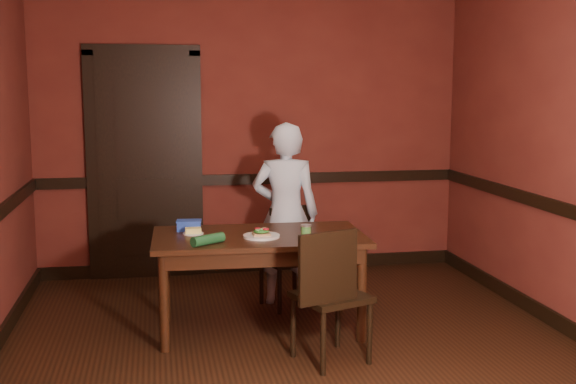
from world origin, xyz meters
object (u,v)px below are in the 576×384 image
object	(u,v)px
dining_table	(259,282)
chair_near	(331,294)
sauce_jar	(306,231)
food_tub	(189,225)
cheese_saucer	(193,232)
person	(285,214)
sandwich_plate	(261,235)
chair_far	(287,258)

from	to	relation	value
dining_table	chair_near	bearing A→B (deg)	-59.54
sauce_jar	food_tub	bearing A→B (deg)	154.40
food_tub	cheese_saucer	bearing A→B (deg)	-75.64
person	cheese_saucer	world-z (taller)	person
sandwich_plate	cheese_saucer	size ratio (longest dim) A/B	1.74
food_tub	dining_table	bearing A→B (deg)	-20.94
cheese_saucer	food_tub	distance (m)	0.15
sauce_jar	cheese_saucer	world-z (taller)	sauce_jar
chair_near	person	xyz separation A→B (m)	(-0.06, 1.31, 0.30)
sauce_jar	dining_table	bearing A→B (deg)	155.68
dining_table	person	world-z (taller)	person
cheese_saucer	food_tub	world-z (taller)	food_tub
chair_near	sandwich_plate	distance (m)	0.75
person	sandwich_plate	bearing A→B (deg)	80.29
sandwich_plate	sauce_jar	xyz separation A→B (m)	(0.31, -0.05, 0.03)
person	sauce_jar	bearing A→B (deg)	103.76
sauce_jar	cheese_saucer	bearing A→B (deg)	162.88
chair_near	sandwich_plate	world-z (taller)	chair_near
sandwich_plate	person	bearing A→B (deg)	67.22
cheese_saucer	dining_table	bearing A→B (deg)	-11.86
chair_far	person	bearing A→B (deg)	69.34
chair_far	sauce_jar	world-z (taller)	sauce_jar
chair_far	chair_near	distance (m)	1.22
food_tub	sandwich_plate	bearing A→B (deg)	-29.24
chair_far	person	world-z (taller)	person
sandwich_plate	food_tub	world-z (taller)	food_tub
chair_far	chair_near	bearing A→B (deg)	-105.48
chair_near	person	bearing A→B (deg)	-107.58
chair_near	sauce_jar	world-z (taller)	chair_near
person	dining_table	bearing A→B (deg)	76.87
sauce_jar	food_tub	world-z (taller)	sauce_jar
dining_table	sandwich_plate	size ratio (longest dim) A/B	5.81
chair_near	dining_table	bearing A→B (deg)	-81.76
chair_far	dining_table	bearing A→B (deg)	-138.69
chair_near	cheese_saucer	world-z (taller)	chair_near
chair_near	sandwich_plate	xyz separation A→B (m)	(-0.37, 0.59, 0.28)
dining_table	sauce_jar	xyz separation A→B (m)	(0.32, -0.14, 0.40)
dining_table	food_tub	size ratio (longest dim) A/B	7.84
sandwich_plate	chair_near	bearing A→B (deg)	-57.77
person	chair_far	bearing A→B (deg)	101.04
dining_table	chair_near	world-z (taller)	chair_near
person	sandwich_plate	size ratio (longest dim) A/B	5.69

